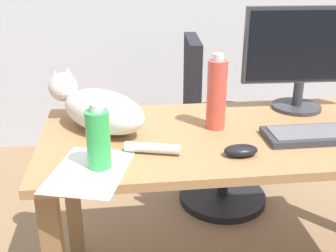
{
  "coord_description": "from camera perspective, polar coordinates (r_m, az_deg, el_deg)",
  "views": [
    {
      "loc": [
        -0.44,
        -1.35,
        1.3
      ],
      "look_at": [
        -0.29,
        -0.06,
        0.76
      ],
      "focal_mm": 44.68,
      "sensor_mm": 36.0,
      "label": 1
    }
  ],
  "objects": [
    {
      "name": "desk",
      "position": [
        1.58,
        10.13,
        -4.24
      ],
      "size": [
        1.46,
        0.65,
        0.7
      ],
      "color": "#9E7247",
      "rests_on": "ground_plane"
    },
    {
      "name": "office_chair",
      "position": [
        2.24,
        6.58,
        -1.39
      ],
      "size": [
        0.48,
        0.48,
        0.92
      ],
      "color": "black",
      "rests_on": "ground_plane"
    },
    {
      "name": "monitor",
      "position": [
        1.76,
        17.93,
        9.23
      ],
      "size": [
        0.48,
        0.2,
        0.42
      ],
      "color": "#333338",
      "rests_on": "desk"
    },
    {
      "name": "keyboard",
      "position": [
        1.56,
        20.85,
        -1.03
      ],
      "size": [
        0.44,
        0.15,
        0.03
      ],
      "color": "#333338",
      "rests_on": "desk"
    },
    {
      "name": "cat",
      "position": [
        1.53,
        -9.46,
        2.39
      ],
      "size": [
        0.46,
        0.45,
        0.2
      ],
      "color": "silver",
      "rests_on": "desk"
    },
    {
      "name": "computer_mouse",
      "position": [
        1.35,
        9.91,
        -3.3
      ],
      "size": [
        0.11,
        0.06,
        0.04
      ],
      "primitive_type": "ellipsoid",
      "color": "black",
      "rests_on": "desk"
    },
    {
      "name": "paper_sheet",
      "position": [
        1.27,
        -10.64,
        -6.05
      ],
      "size": [
        0.28,
        0.34,
        0.0
      ],
      "primitive_type": "cube",
      "rotation": [
        0.0,
        0.0,
        -0.28
      ],
      "color": "white",
      "rests_on": "desk"
    },
    {
      "name": "water_bottle",
      "position": [
        1.52,
        6.64,
        4.35
      ],
      "size": [
        0.07,
        0.07,
        0.28
      ],
      "color": "#D84C3D",
      "rests_on": "desk"
    },
    {
      "name": "spray_bottle",
      "position": [
        1.25,
        -9.5,
        -1.72
      ],
      "size": [
        0.07,
        0.07,
        0.2
      ],
      "color": "green",
      "rests_on": "desk"
    }
  ]
}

